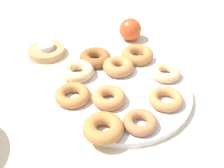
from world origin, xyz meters
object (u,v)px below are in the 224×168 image
Objects in this scene: donut_4 at (118,66)px; donut_5 at (166,99)px; donut_2 at (109,97)px; donut_9 at (95,58)px; donut_8 at (103,128)px; donut_3 at (72,95)px; donut_7 at (140,122)px; tealight at (46,46)px; donut_0 at (138,55)px; donut_1 at (165,72)px; donut_plate at (122,92)px; donut_6 at (78,71)px; candle_holder at (47,51)px; apple at (130,29)px.

donut_4 reaches higher than donut_5.
donut_9 is at bearing -17.06° from donut_2.
donut_8 is at bearing 92.71° from donut_5.
donut_3 reaches higher than donut_7.
donut_4 is at bearing -147.36° from tealight.
donut_2 is 0.10m from donut_8.
donut_0 is at bearing -130.82° from tealight.
tealight is (0.25, -0.02, -0.00)m from donut_3.
donut_1 is 0.95× the size of donut_4.
donut_plate is at bearing 33.72° from donut_5.
donut_0 reaches higher than donut_plate.
donut_6 is 0.08m from donut_9.
donut_3 is 1.02× the size of donut_4.
donut_3 is at bearing 56.02° from donut_5.
tealight is (0.37, 0.16, 0.00)m from donut_5.
candle_holder is at bearing 8.63° from donut_2.
donut_0 is at bearing -49.36° from donut_plate.
donut_2 reaches higher than donut_plate.
donut_1 is at bearing 169.43° from apple.
donut_5 is (-0.12, -0.19, -0.00)m from donut_3.
donut_1 is 0.20m from donut_7.
donut_8 reaches higher than donut_1.
apple is at bearing -18.93° from donut_5.
donut_6 is at bearing 58.49° from donut_1.
donut_1 reaches higher than donut_7.
candle_holder is at bearing 49.18° from donut_0.
donut_6 is 1.16× the size of donut_7.
donut_plate is 0.08m from donut_4.
donut_7 is at bearing -170.92° from candle_holder.
donut_9 is (0.25, -0.11, -0.00)m from donut_8.
donut_4 is 0.24m from tealight.
donut_4 is 0.24m from candle_holder.
apple is at bearing -30.36° from donut_7.
donut_9 is (0.05, 0.11, 0.00)m from donut_0.
donut_5 is (-0.17, -0.03, -0.00)m from donut_4.
donut_5 is (-0.07, -0.11, -0.00)m from donut_2.
donut_6 is at bearing -170.79° from tealight.
donut_0 and donut_2 have the same top height.
donut_9 is 0.81× the size of candle_holder.
donut_0 reaches higher than donut_7.
donut_2 is (-0.01, 0.18, 0.00)m from donut_1.
donut_2 is 0.14m from donut_5.
donut_1 is at bearing -86.40° from donut_2.
apple is (0.20, -0.29, 0.01)m from donut_3.
donut_4 is at bearing -109.92° from donut_6.
donut_6 reaches higher than donut_1.
donut_7 is at bearing 149.64° from apple.
tealight is at bearing 9.21° from donut_6.
donut_1 is 0.98× the size of donut_2.
donut_9 is at bearing 39.91° from donut_1.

